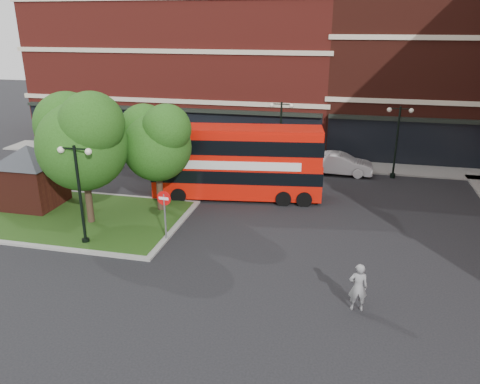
% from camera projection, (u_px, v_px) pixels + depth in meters
% --- Properties ---
extents(ground, '(120.00, 120.00, 0.00)m').
position_uv_depth(ground, '(191.00, 258.00, 21.69)').
color(ground, black).
rests_on(ground, ground).
extents(pavement_far, '(44.00, 3.00, 0.12)m').
position_uv_depth(pavement_far, '(258.00, 160.00, 36.77)').
color(pavement_far, slate).
rests_on(pavement_far, ground).
extents(terrace_far_left, '(26.00, 12.00, 14.00)m').
position_uv_depth(terrace_far_left, '(189.00, 60.00, 42.94)').
color(terrace_far_left, maroon).
rests_on(terrace_far_left, ground).
extents(terrace_far_right, '(18.00, 12.00, 16.00)m').
position_uv_depth(terrace_far_right, '(446.00, 52.00, 37.96)').
color(terrace_far_right, '#471911').
rests_on(terrace_far_right, ground).
extents(traffic_island, '(12.60, 7.60, 0.15)m').
position_uv_depth(traffic_island, '(72.00, 217.00, 26.10)').
color(traffic_island, gray).
rests_on(traffic_island, ground).
extents(kiosk, '(6.51, 6.51, 3.60)m').
position_uv_depth(kiosk, '(30.00, 169.00, 26.87)').
color(kiosk, '#471911').
rests_on(kiosk, traffic_island).
extents(tree_island_west, '(5.40, 4.71, 7.21)m').
position_uv_depth(tree_island_west, '(81.00, 137.00, 23.79)').
color(tree_island_west, '#2D2116').
rests_on(tree_island_west, ground).
extents(tree_island_east, '(4.46, 3.90, 6.29)m').
position_uv_depth(tree_island_east, '(156.00, 139.00, 25.62)').
color(tree_island_east, '#2D2116').
rests_on(tree_island_east, ground).
extents(lamp_island, '(1.72, 0.36, 5.00)m').
position_uv_depth(lamp_island, '(79.00, 190.00, 22.06)').
color(lamp_island, black).
rests_on(lamp_island, ground).
extents(lamp_far_left, '(1.72, 0.36, 5.00)m').
position_uv_depth(lamp_far_left, '(281.00, 132.00, 33.57)').
color(lamp_far_left, black).
rests_on(lamp_far_left, ground).
extents(lamp_far_right, '(1.72, 0.36, 5.00)m').
position_uv_depth(lamp_far_right, '(397.00, 138.00, 31.88)').
color(lamp_far_right, black).
rests_on(lamp_far_right, ground).
extents(bus, '(10.42, 3.72, 3.89)m').
position_uv_depth(bus, '(237.00, 158.00, 28.30)').
color(bus, red).
rests_on(bus, ground).
extents(woman, '(0.76, 0.54, 1.94)m').
position_uv_depth(woman, '(358.00, 287.00, 17.48)').
color(woman, gray).
rests_on(woman, ground).
extents(car_silver, '(4.15, 2.04, 1.36)m').
position_uv_depth(car_silver, '(216.00, 152.00, 36.80)').
color(car_silver, '#AAABB1').
rests_on(car_silver, ground).
extents(car_white, '(4.70, 1.80, 1.53)m').
position_uv_depth(car_white, '(340.00, 164.00, 33.37)').
color(car_white, white).
rests_on(car_white, ground).
extents(no_entry_sign, '(0.72, 0.11, 2.62)m').
position_uv_depth(no_entry_sign, '(164.00, 206.00, 22.80)').
color(no_entry_sign, slate).
rests_on(no_entry_sign, ground).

